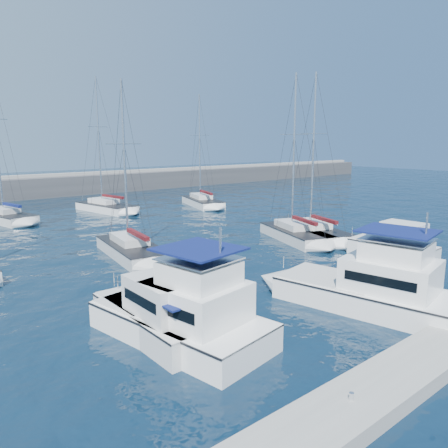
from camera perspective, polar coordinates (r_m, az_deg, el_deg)
ground at (r=27.50m, az=6.57°, el=-7.39°), size 220.00×220.00×0.00m
breakwater at (r=72.89m, az=-24.43°, el=3.97°), size 160.00×6.00×4.45m
dock_cleat_near_port at (r=15.19m, az=16.30°, el=-20.78°), size 0.16×0.16×0.25m
motor_yacht_port_outer at (r=20.01m, az=-8.83°, el=-11.72°), size 2.66×7.10×3.20m
motor_yacht_port_inner at (r=19.31m, az=-4.96°, el=-11.88°), size 5.22×8.77×4.69m
motor_yacht_stbd_inner at (r=23.90m, az=19.18°, el=-7.92°), size 5.53×9.79×4.69m
motor_yacht_stbd_outer at (r=34.38m, az=21.51°, el=-2.74°), size 2.70×6.24×3.20m
sailboat_mid_b at (r=33.55m, az=-11.95°, el=-3.31°), size 4.29×8.87×13.29m
sailboat_mid_d at (r=38.77m, az=9.37°, el=-1.29°), size 5.73×8.82×14.51m
sailboat_mid_e at (r=39.59m, az=11.78°, el=-1.11°), size 5.38×8.48×14.64m
sailboat_back_a at (r=51.94m, az=-26.48°, el=0.84°), size 4.63×8.16×17.32m
sailboat_back_b at (r=55.49m, az=-15.12°, el=2.15°), size 4.65×9.28×16.38m
sailboat_back_c at (r=58.19m, az=-2.84°, el=2.89°), size 5.51×9.28×14.78m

